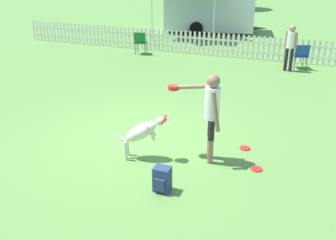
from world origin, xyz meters
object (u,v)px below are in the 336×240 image
object	(u,v)px
handler_person	(210,108)
frisbee_near_dog	(257,169)
folding_chair_blue_left	(301,54)
folding_chair_center	(140,41)
frisbee_near_handler	(245,148)
backpack_on_grass	(162,179)
equipment_trailer	(210,8)
spectator_standing	(291,44)
leaping_dog	(142,132)

from	to	relation	value
handler_person	frisbee_near_dog	size ratio (longest dim) A/B	8.02
folding_chair_blue_left	folding_chair_center	xyz separation A→B (m)	(-6.19, -0.06, 0.02)
frisbee_near_handler	folding_chair_center	world-z (taller)	folding_chair_center
backpack_on_grass	folding_chair_blue_left	bearing A→B (deg)	79.79
frisbee_near_handler	equipment_trailer	world-z (taller)	equipment_trailer
frisbee_near_handler	spectator_standing	distance (m)	6.47
folding_chair_blue_left	equipment_trailer	world-z (taller)	equipment_trailer
folding_chair_blue_left	spectator_standing	size ratio (longest dim) A/B	0.56
frisbee_near_handler	frisbee_near_dog	world-z (taller)	same
frisbee_near_dog	handler_person	bearing A→B (deg)	178.85
equipment_trailer	spectator_standing	bearing A→B (deg)	-65.76
folding_chair_center	spectator_standing	distance (m)	5.85
handler_person	leaping_dog	xyz separation A→B (m)	(-1.20, -0.39, -0.51)
folding_chair_center	frisbee_near_handler	bearing A→B (deg)	116.99
frisbee_near_dog	equipment_trailer	distance (m)	14.54
frisbee_near_dog	folding_chair_center	size ratio (longest dim) A/B	0.23
frisbee_near_dog	backpack_on_grass	bearing A→B (deg)	-136.82
leaping_dog	folding_chair_center	bearing A→B (deg)	-171.90
leaping_dog	equipment_trailer	bearing A→B (deg)	173.09
handler_person	folding_chair_blue_left	size ratio (longest dim) A/B	1.95
backpack_on_grass	folding_chair_center	distance (m)	9.92
equipment_trailer	folding_chair_blue_left	bearing A→B (deg)	-61.83
leaping_dog	folding_chair_blue_left	size ratio (longest dim) A/B	1.24
leaping_dog	frisbee_near_dog	xyz separation A→B (m)	(2.14, 0.37, -0.55)
frisbee_near_dog	spectator_standing	size ratio (longest dim) A/B	0.14
frisbee_near_handler	backpack_on_grass	bearing A→B (deg)	-116.30
frisbee_near_handler	folding_chair_center	bearing A→B (deg)	129.57
handler_person	frisbee_near_handler	size ratio (longest dim) A/B	8.02
folding_chair_center	spectator_standing	world-z (taller)	spectator_standing
folding_chair_blue_left	equipment_trailer	xyz separation A→B (m)	(-5.05, 6.10, 0.71)
handler_person	equipment_trailer	bearing A→B (deg)	-1.85
frisbee_near_handler	folding_chair_center	size ratio (longest dim) A/B	0.23
handler_person	folding_chair_center	world-z (taller)	handler_person
folding_chair_center	spectator_standing	size ratio (longest dim) A/B	0.58
handler_person	spectator_standing	size ratio (longest dim) A/B	1.09
equipment_trailer	frisbee_near_dog	bearing A→B (deg)	-82.06
backpack_on_grass	equipment_trailer	distance (m)	15.37
frisbee_near_handler	equipment_trailer	distance (m)	13.72
leaping_dog	frisbee_near_dog	world-z (taller)	leaping_dog
handler_person	backpack_on_grass	world-z (taller)	handler_person
handler_person	leaping_dog	distance (m)	1.36
leaping_dog	folding_chair_center	world-z (taller)	leaping_dog
leaping_dog	spectator_standing	world-z (taller)	spectator_standing
folding_chair_center	folding_chair_blue_left	bearing A→B (deg)	167.94
backpack_on_grass	equipment_trailer	xyz separation A→B (m)	(-3.45, 14.94, 1.02)
folding_chair_center	spectator_standing	xyz separation A→B (m)	(5.83, -0.37, 0.40)
handler_person	frisbee_near_handler	world-z (taller)	handler_person
frisbee_near_dog	backpack_on_grass	distance (m)	1.87
leaping_dog	backpack_on_grass	distance (m)	1.24
frisbee_near_handler	spectator_standing	size ratio (longest dim) A/B	0.14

